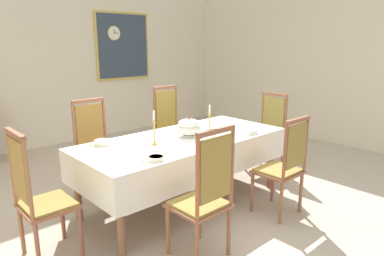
{
  "coord_description": "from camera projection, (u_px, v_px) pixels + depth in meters",
  "views": [
    {
      "loc": [
        -2.47,
        -2.8,
        1.8
      ],
      "look_at": [
        0.12,
        -0.0,
        0.86
      ],
      "focal_mm": 32.74,
      "sensor_mm": 36.0,
      "label": 1
    }
  ],
  "objects": [
    {
      "name": "bowl_far_left",
      "position": [
        250.0,
        131.0,
        4.04
      ],
      "size": [
        0.19,
        0.19,
        0.05
      ],
      "color": "white",
      "rests_on": "tablecloth"
    },
    {
      "name": "soup_tureen",
      "position": [
        189.0,
        127.0,
        3.89
      ],
      "size": [
        0.27,
        0.27,
        0.22
      ],
      "color": "white",
      "rests_on": "tablecloth"
    },
    {
      "name": "spoon_secondary",
      "position": [
        145.0,
        161.0,
        3.08
      ],
      "size": [
        0.04,
        0.18,
        0.01
      ],
      "rotation": [
        0.0,
        0.0,
        -0.12
      ],
      "color": "gold",
      "rests_on": "tablecloth"
    },
    {
      "name": "bowl_near_left",
      "position": [
        103.0,
        142.0,
        3.6
      ],
      "size": [
        0.18,
        0.18,
        0.05
      ],
      "color": "white",
      "rests_on": "tablecloth"
    },
    {
      "name": "chair_head_west",
      "position": [
        39.0,
        196.0,
        2.86
      ],
      "size": [
        0.42,
        0.44,
        1.14
      ],
      "rotation": [
        0.0,
        0.0,
        -1.57
      ],
      "color": "brown",
      "rests_on": "ground"
    },
    {
      "name": "candlestick_west",
      "position": [
        154.0,
        131.0,
        3.56
      ],
      "size": [
        0.07,
        0.07,
        0.35
      ],
      "color": "gold",
      "rests_on": "tablecloth"
    },
    {
      "name": "back_wall",
      "position": [
        54.0,
        46.0,
        6.05
      ],
      "size": [
        7.24,
        0.08,
        3.46
      ],
      "primitive_type": "cube",
      "color": "silver",
      "rests_on": "ground"
    },
    {
      "name": "chair_south_b",
      "position": [
        284.0,
        165.0,
        3.64
      ],
      "size": [
        0.44,
        0.42,
        1.07
      ],
      "color": "#8D5A43",
      "rests_on": "ground"
    },
    {
      "name": "right_wall",
      "position": [
        342.0,
        46.0,
        6.05
      ],
      "size": [
        0.08,
        6.69,
        3.46
      ],
      "primitive_type": "cube",
      "color": "beige",
      "rests_on": "ground"
    },
    {
      "name": "ground",
      "position": [
        184.0,
        203.0,
        4.06
      ],
      "size": [
        7.24,
        6.69,
        0.04
      ],
      "primitive_type": "cube",
      "color": "#BAAB98"
    },
    {
      "name": "chair_north_b",
      "position": [
        171.0,
        130.0,
        4.94
      ],
      "size": [
        0.44,
        0.42,
        1.2
      ],
      "rotation": [
        0.0,
        0.0,
        3.14
      ],
      "color": "#935738",
      "rests_on": "ground"
    },
    {
      "name": "spoon_primary",
      "position": [
        90.0,
        146.0,
        3.54
      ],
      "size": [
        0.05,
        0.18,
        0.01
      ],
      "rotation": [
        0.0,
        0.0,
        0.22
      ],
      "color": "gold",
      "rests_on": "tablecloth"
    },
    {
      "name": "bowl_near_right",
      "position": [
        156.0,
        158.0,
        3.12
      ],
      "size": [
        0.15,
        0.15,
        0.04
      ],
      "color": "white",
      "rests_on": "tablecloth"
    },
    {
      "name": "mounted_clock",
      "position": [
        113.0,
        33.0,
        6.69
      ],
      "size": [
        0.27,
        0.06,
        0.27
      ],
      "color": "#D1B251"
    },
    {
      "name": "chair_south_a",
      "position": [
        204.0,
        195.0,
        2.86
      ],
      "size": [
        0.44,
        0.42,
        1.16
      ],
      "color": "#996035",
      "rests_on": "ground"
    },
    {
      "name": "chair_north_a",
      "position": [
        96.0,
        147.0,
        4.17
      ],
      "size": [
        0.44,
        0.42,
        1.14
      ],
      "rotation": [
        0.0,
        0.0,
        3.14
      ],
      "color": "#8F5F36",
      "rests_on": "ground"
    },
    {
      "name": "framed_painting",
      "position": [
        123.0,
        46.0,
        6.89
      ],
      "size": [
        1.18,
        0.05,
        1.29
      ],
      "color": "#D1B251"
    },
    {
      "name": "dining_table",
      "position": [
        184.0,
        144.0,
        3.88
      ],
      "size": [
        2.37,
        1.02,
        0.77
      ],
      "color": "#865C43",
      "rests_on": "ground"
    },
    {
      "name": "chair_head_east",
      "position": [
        268.0,
        132.0,
        4.96
      ],
      "size": [
        0.42,
        0.44,
        1.1
      ],
      "rotation": [
        0.0,
        0.0,
        1.57
      ],
      "color": "#8C5E43",
      "rests_on": "ground"
    },
    {
      "name": "tablecloth",
      "position": [
        184.0,
        145.0,
        3.89
      ],
      "size": [
        2.39,
        1.04,
        0.35
      ],
      "color": "white",
      "rests_on": "dining_table"
    },
    {
      "name": "candlestick_east",
      "position": [
        210.0,
        121.0,
        4.1
      ],
      "size": [
        0.07,
        0.07,
        0.32
      ],
      "color": "gold",
      "rests_on": "tablecloth"
    }
  ]
}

